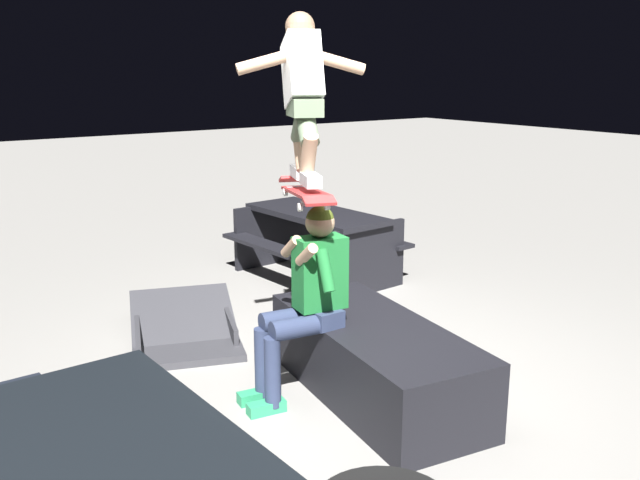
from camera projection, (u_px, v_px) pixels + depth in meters
ground_plane at (356, 389)px, 5.02m from camera, size 40.00×40.00×0.00m
ledge_box_main at (375, 361)px, 4.86m from camera, size 1.95×1.04×0.53m
person_sitting_on_ledge at (306, 293)px, 4.71m from camera, size 0.60×0.78×1.37m
skateboard at (305, 192)px, 4.75m from camera, size 1.02×0.58×0.13m
skater_airborne at (303, 89)px, 4.64m from camera, size 0.63×0.85×1.12m
kicker_ramp at (185, 333)px, 5.90m from camera, size 1.41×1.23×0.40m
picnic_table_back at (316, 233)px, 7.57m from camera, size 1.79×1.45×0.75m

